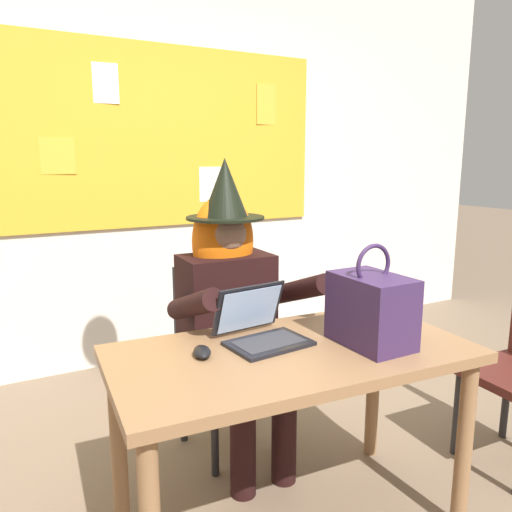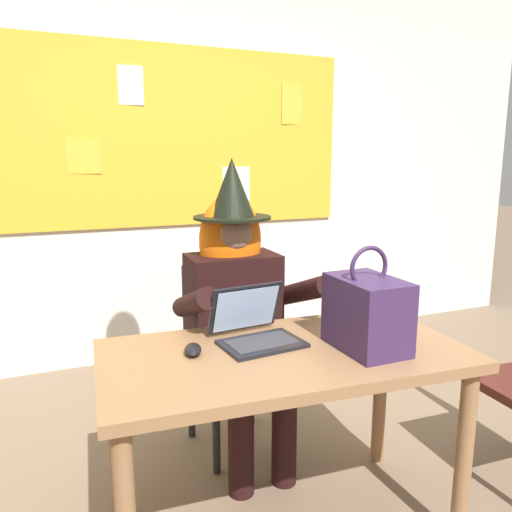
% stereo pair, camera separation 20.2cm
% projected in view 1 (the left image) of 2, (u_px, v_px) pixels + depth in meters
% --- Properties ---
extents(wall_back_bulletin, '(6.09, 2.13, 2.86)m').
position_uv_depth(wall_back_bulletin, '(154.00, 154.00, 3.39)').
color(wall_back_bulletin, silver).
rests_on(wall_back_bulletin, ground).
extents(desk_main, '(1.35, 0.76, 0.73)m').
position_uv_depth(desk_main, '(292.00, 375.00, 1.82)').
color(desk_main, '#8E6642').
rests_on(desk_main, ground).
extents(chair_at_desk, '(0.45, 0.45, 0.89)m').
position_uv_depth(chair_at_desk, '(221.00, 346.00, 2.46)').
color(chair_at_desk, black).
rests_on(chair_at_desk, ground).
extents(person_costumed, '(0.60, 0.65, 1.41)m').
position_uv_depth(person_costumed, '(232.00, 296.00, 2.30)').
color(person_costumed, black).
rests_on(person_costumed, ground).
extents(laptop, '(0.32, 0.30, 0.21)m').
position_uv_depth(laptop, '(261.00, 329.00, 1.87)').
color(laptop, black).
rests_on(laptop, desk_main).
extents(computer_mouse, '(0.09, 0.12, 0.03)m').
position_uv_depth(computer_mouse, '(202.00, 352.00, 1.73)').
color(computer_mouse, black).
rests_on(computer_mouse, desk_main).
extents(handbag, '(0.20, 0.30, 0.38)m').
position_uv_depth(handbag, '(371.00, 309.00, 1.82)').
color(handbag, '#38234C').
rests_on(handbag, desk_main).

